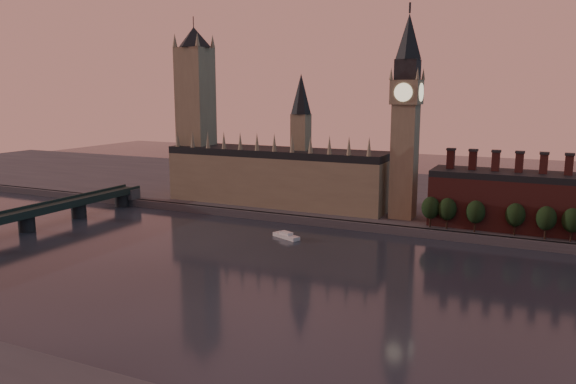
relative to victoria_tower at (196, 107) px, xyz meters
The scene contains 13 objects.
ground 176.40m from the victoria_tower, 43.78° to the right, with size 900.00×900.00×0.00m, color black.
north_bank 147.08m from the victoria_tower, 27.72° to the left, with size 900.00×182.00×4.00m.
palace_of_westminster 67.03m from the victoria_tower, ahead, with size 130.00×30.30×74.00m.
victoria_tower is the anchor object (origin of this frame).
big_ben 130.12m from the victoria_tower, ahead, with size 15.00×15.00×107.00m.
chimney_block 204.27m from the victoria_tower, ahead, with size 110.00×25.00×37.00m.
embankment_tree_0 155.42m from the victoria_tower, ahead, with size 8.60×8.60×14.88m.
embankment_tree_1 162.84m from the victoria_tower, ahead, with size 8.60×8.60×14.88m.
embankment_tree_2 175.27m from the victoria_tower, ahead, with size 8.60×8.60×14.88m.
embankment_tree_3 191.55m from the victoria_tower, ahead, with size 8.60×8.60×14.88m.
embankment_tree_4 204.02m from the victoria_tower, ahead, with size 8.60×8.60×14.88m.
embankment_tree_5 213.97m from the victoria_tower, ahead, with size 8.60×8.60×14.88m.
river_boat 118.00m from the victoria_tower, 32.19° to the right, with size 15.59×10.17×3.03m.
Camera 1 is at (77.88, -172.10, 68.54)m, focal length 35.00 mm.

